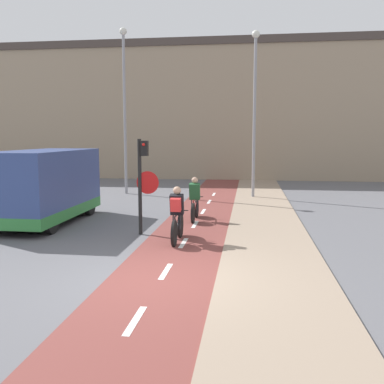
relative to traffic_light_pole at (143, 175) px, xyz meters
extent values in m
plane|color=#5B5B60|center=(1.36, -3.95, -1.77)|extent=(120.00, 120.00, 0.00)
cube|color=brown|center=(1.36, -3.95, -1.76)|extent=(2.22, 60.00, 0.02)
cube|color=white|center=(1.36, -5.95, -1.75)|extent=(0.12, 1.10, 0.00)
cube|color=white|center=(1.36, -3.45, -1.75)|extent=(0.12, 1.10, 0.00)
cube|color=white|center=(1.36, -0.95, -1.75)|extent=(0.12, 1.10, 0.00)
cube|color=white|center=(1.36, 1.55, -1.75)|extent=(0.12, 1.10, 0.00)
cube|color=white|center=(1.36, 4.05, -1.75)|extent=(0.12, 1.10, 0.00)
cube|color=white|center=(1.36, 6.55, -1.75)|extent=(0.12, 1.10, 0.00)
cube|color=white|center=(1.36, 9.05, -1.75)|extent=(0.12, 1.10, 0.00)
cube|color=gray|center=(3.67, -3.95, -1.74)|extent=(2.40, 60.00, 0.05)
cube|color=gray|center=(1.36, 19.02, 2.67)|extent=(60.00, 5.00, 8.87)
cube|color=#473D38|center=(1.36, 19.02, 7.35)|extent=(60.00, 5.20, 0.50)
cylinder|color=black|center=(-0.09, 0.00, -0.35)|extent=(0.11, 0.11, 2.84)
cube|color=black|center=(0.07, 0.00, 0.80)|extent=(0.20, 0.20, 0.44)
sphere|color=red|center=(0.07, -0.11, 0.91)|extent=(0.09, 0.09, 0.09)
cone|color=red|center=(0.15, 0.00, -0.21)|extent=(0.67, 0.01, 0.67)
cone|color=silver|center=(0.15, 0.00, -0.21)|extent=(0.60, 0.02, 0.60)
cylinder|color=gray|center=(-3.15, 8.93, 2.19)|extent=(0.14, 0.14, 7.92)
sphere|color=silver|center=(-3.15, 8.93, 6.26)|extent=(0.36, 0.36, 0.36)
cylinder|color=gray|center=(3.30, 8.29, 1.95)|extent=(0.14, 0.14, 7.44)
sphere|color=silver|center=(3.30, 8.29, 5.78)|extent=(0.36, 0.36, 0.36)
cylinder|color=black|center=(1.16, -1.28, -1.41)|extent=(0.07, 0.71, 0.71)
cylinder|color=black|center=(1.16, -0.25, -1.41)|extent=(0.07, 0.71, 0.71)
cylinder|color=black|center=(1.16, -0.57, -1.22)|extent=(0.04, 0.66, 0.44)
cylinder|color=black|center=(1.16, -1.04, -1.21)|extent=(0.04, 0.34, 0.47)
cylinder|color=black|center=(1.16, -0.72, -1.00)|extent=(0.04, 0.95, 0.07)
cylinder|color=black|center=(1.16, -1.08, -1.42)|extent=(0.04, 0.39, 0.05)
cylinder|color=black|center=(1.16, -0.25, -0.97)|extent=(0.46, 0.03, 0.03)
cube|color=black|center=(1.16, -0.84, -0.70)|extent=(0.36, 0.31, 0.59)
sphere|color=tan|center=(1.16, -0.80, -0.33)|extent=(0.22, 0.22, 0.22)
cylinder|color=#232328|center=(1.06, -0.87, -1.16)|extent=(0.04, 0.07, 0.45)
cylinder|color=#232328|center=(1.26, -0.87, -1.16)|extent=(0.04, 0.07, 0.45)
cube|color=red|center=(1.16, -1.02, -0.68)|extent=(0.28, 0.23, 0.39)
cylinder|color=black|center=(1.25, 1.83, -1.43)|extent=(0.07, 0.68, 0.68)
cylinder|color=black|center=(1.25, 2.86, -1.43)|extent=(0.07, 0.68, 0.68)
cylinder|color=maroon|center=(1.25, 2.54, -1.25)|extent=(0.04, 0.66, 0.42)
cylinder|color=maroon|center=(1.25, 2.07, -1.23)|extent=(0.04, 0.34, 0.45)
cylinder|color=maroon|center=(1.25, 2.39, -1.04)|extent=(0.04, 0.95, 0.07)
cylinder|color=maroon|center=(1.25, 2.03, -1.44)|extent=(0.04, 0.39, 0.05)
cylinder|color=black|center=(1.25, 2.86, -1.00)|extent=(0.46, 0.03, 0.03)
cube|color=#235B33|center=(1.25, 2.28, -0.74)|extent=(0.36, 0.31, 0.59)
sphere|color=tan|center=(1.25, 2.32, -0.36)|extent=(0.22, 0.22, 0.22)
cylinder|color=#232328|center=(1.15, 2.24, -1.18)|extent=(0.04, 0.07, 0.43)
cylinder|color=#232328|center=(1.35, 2.24, -1.18)|extent=(0.04, 0.07, 0.43)
cube|color=#334784|center=(-3.67, 1.28, -0.42)|extent=(2.03, 4.84, 2.21)
cube|color=#33843D|center=(-3.67, 1.28, -1.34)|extent=(2.04, 4.85, 0.36)
cube|color=black|center=(-3.67, 3.68, -0.04)|extent=(1.82, 0.04, 0.70)
cylinder|color=black|center=(-4.58, 2.85, -1.42)|extent=(0.18, 0.70, 0.70)
cylinder|color=black|center=(-2.76, 2.85, -1.42)|extent=(0.18, 0.70, 0.70)
cylinder|color=black|center=(-2.76, -0.29, -1.42)|extent=(0.18, 0.70, 0.70)
camera|label=1|loc=(3.10, -12.20, 1.13)|focal=40.00mm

